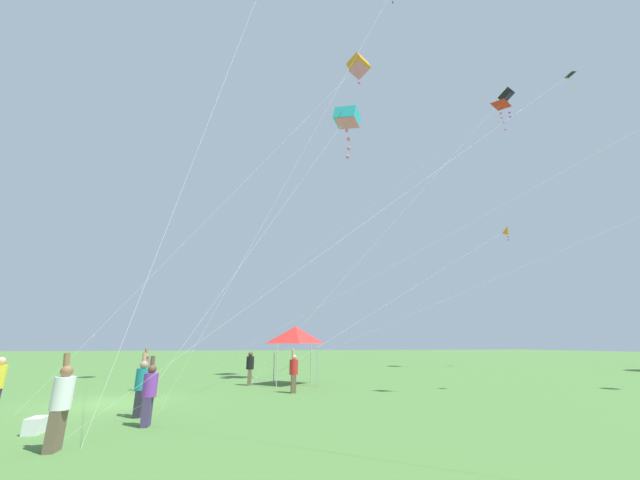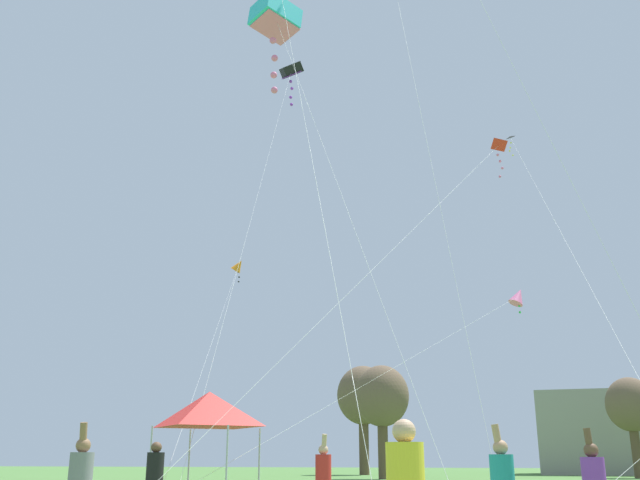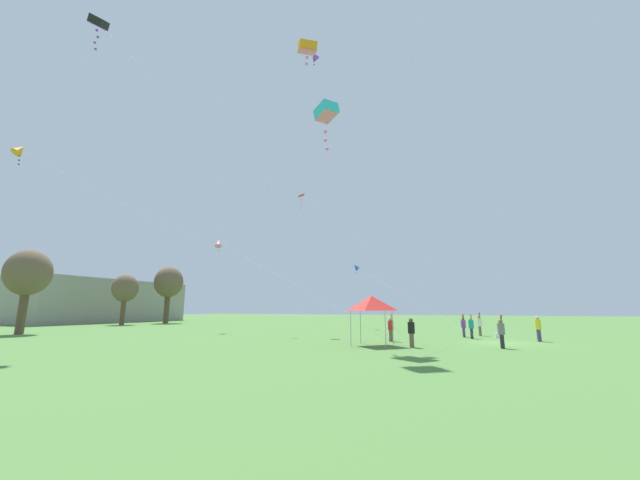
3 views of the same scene
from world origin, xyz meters
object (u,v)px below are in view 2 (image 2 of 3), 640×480
(kite_cyan_box_0, at_px, (275,19))
(person_black_shirt, at_px, (154,477))
(kite_black_box_5, at_px, (291,71))
(kite_black_delta_7, at_px, (514,145))
(festival_tent, at_px, (209,409))
(kite_orange_diamond_6, at_px, (238,266))
(kite_red_delta_2, at_px, (496,149))
(kite_pink_diamond_8, at_px, (518,297))
(person_red_shirt, at_px, (323,476))

(kite_cyan_box_0, bearing_deg, person_black_shirt, -95.71)
(kite_black_box_5, distance_m, kite_black_delta_7, 20.95)
(kite_black_box_5, height_order, kite_black_delta_7, kite_black_box_5)
(festival_tent, distance_m, kite_black_box_5, 32.83)
(kite_cyan_box_0, xyz_separation_m, kite_black_box_5, (-6.07, 18.65, 9.33))
(kite_cyan_box_0, relative_size, kite_black_box_5, 0.65)
(festival_tent, bearing_deg, kite_cyan_box_0, 82.48)
(person_black_shirt, xyz_separation_m, kite_orange_diamond_6, (-9.19, 25.00, 12.32))
(person_black_shirt, bearing_deg, kite_red_delta_2, -92.74)
(kite_cyan_box_0, bearing_deg, festival_tent, -97.52)
(festival_tent, xyz_separation_m, kite_cyan_box_0, (0.43, 3.26, 14.47))
(kite_red_delta_2, relative_size, kite_pink_diamond_8, 0.79)
(kite_black_box_5, bearing_deg, kite_red_delta_2, -44.33)
(person_red_shirt, bearing_deg, festival_tent, -125.86)
(kite_red_delta_2, height_order, kite_black_box_5, kite_black_box_5)
(person_black_shirt, bearing_deg, kite_black_box_5, -44.35)
(kite_black_box_5, distance_m, kite_orange_diamond_6, 13.71)
(kite_cyan_box_0, relative_size, kite_red_delta_2, 1.03)
(festival_tent, bearing_deg, kite_black_box_5, 104.45)
(festival_tent, height_order, kite_red_delta_2, kite_red_delta_2)
(person_red_shirt, relative_size, kite_pink_diamond_8, 0.09)
(kite_cyan_box_0, bearing_deg, kite_pink_diamond_8, 64.10)
(kite_pink_diamond_8, bearing_deg, kite_black_box_5, 167.10)
(person_black_shirt, height_order, kite_cyan_box_0, kite_cyan_box_0)
(kite_cyan_box_0, height_order, kite_pink_diamond_8, kite_cyan_box_0)
(kite_black_delta_7, bearing_deg, kite_pink_diamond_8, 94.54)
(kite_orange_diamond_6, bearing_deg, person_red_shirt, -60.97)
(person_black_shirt, distance_m, kite_pink_diamond_8, 24.23)
(kite_black_box_5, bearing_deg, festival_tent, -75.55)
(kite_orange_diamond_6, bearing_deg, festival_tent, -67.51)
(festival_tent, xyz_separation_m, kite_orange_diamond_6, (-9.33, 22.54, 10.61))
(kite_red_delta_2, height_order, kite_black_delta_7, kite_black_delta_7)
(kite_pink_diamond_8, bearing_deg, kite_cyan_box_0, -115.90)
(kite_cyan_box_0, relative_size, kite_pink_diamond_8, 0.81)
(festival_tent, distance_m, kite_pink_diamond_8, 21.46)
(kite_orange_diamond_6, relative_size, kite_black_delta_7, 1.25)
(person_red_shirt, bearing_deg, kite_red_delta_2, 126.35)
(kite_black_delta_7, bearing_deg, kite_black_box_5, 144.83)
(kite_orange_diamond_6, relative_size, kite_pink_diamond_8, 1.15)
(person_red_shirt, bearing_deg, kite_orange_diamond_6, -178.88)
(person_black_shirt, relative_size, kite_cyan_box_0, 0.10)
(kite_orange_diamond_6, distance_m, kite_pink_diamond_8, 18.14)
(kite_cyan_box_0, relative_size, kite_black_delta_7, 0.89)
(person_black_shirt, distance_m, kite_cyan_box_0, 17.17)
(kite_black_box_5, bearing_deg, person_black_shirt, -77.28)
(festival_tent, xyz_separation_m, kite_red_delta_2, (7.87, 8.70, 10.52))
(person_red_shirt, height_order, kite_red_delta_2, kite_red_delta_2)
(kite_red_delta_2, bearing_deg, kite_orange_diamond_6, 141.19)
(festival_tent, relative_size, person_black_shirt, 1.80)
(person_red_shirt, bearing_deg, kite_black_delta_7, 129.86)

